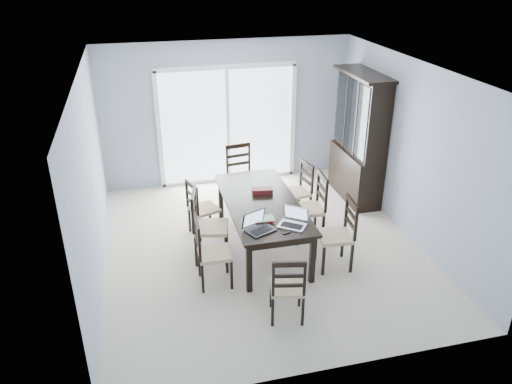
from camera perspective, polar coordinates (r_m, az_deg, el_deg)
The scene contains 24 objects.
floor at distance 7.42m, azimuth 0.63°, elevation -6.23°, with size 5.00×5.00×0.00m, color beige.
ceiling at distance 6.44m, azimuth 0.74°, elevation 13.80°, with size 5.00×5.00×0.00m, color white.
back_wall at distance 9.13m, azimuth -3.31°, elevation 8.95°, with size 4.50×0.02×2.60m, color #94A0B1.
wall_left at distance 6.67m, azimuth -18.38°, elevation 1.11°, with size 0.02×5.00×2.60m, color #94A0B1.
wall_right at distance 7.67m, azimuth 17.23°, elevation 4.49°, with size 0.02×5.00×2.60m, color #94A0B1.
balcony at distance 10.51m, azimuth -4.16°, elevation 3.42°, with size 4.50×2.00×0.10m, color gray.
railing at distance 11.23m, azimuth -5.17°, elevation 8.14°, with size 4.50×0.06×1.10m, color #99999E.
dining_table at distance 7.09m, azimuth 0.66°, elevation -1.62°, with size 1.00×2.20×0.75m.
china_hutch at distance 8.67m, azimuth 11.67°, elevation 5.95°, with size 0.50×1.38×2.20m.
sliding_door at distance 9.17m, azimuth -3.25°, elevation 7.64°, with size 2.52×0.05×2.18m.
chair_left_near at distance 6.38m, azimuth -5.65°, elevation -6.11°, with size 0.43×0.42×1.09m.
chair_left_mid at distance 6.88m, azimuth -6.06°, elevation -3.01°, with size 0.55×0.54×1.21m.
chair_left_far at distance 7.50m, azimuth -6.58°, elevation -1.25°, with size 0.50×0.50×1.04m.
chair_right_near at distance 6.80m, azimuth 9.83°, elevation -3.92°, with size 0.48×0.47×1.15m.
chair_right_mid at distance 7.42m, azimuth 6.65°, elevation -0.89°, with size 0.48×0.47×1.18m.
chair_right_far at distance 8.02m, azimuth 5.11°, elevation 0.89°, with size 0.49×0.48×1.09m.
chair_end_near at distance 5.77m, azimuth 3.67°, elevation -10.30°, with size 0.46×0.47×1.03m.
chair_end_far at distance 8.46m, azimuth -1.80°, elevation 2.75°, with size 0.50×0.51×1.18m.
laptop_dark at distance 6.29m, azimuth 0.54°, elevation -4.03°, with size 0.42×0.37×0.24m.
laptop_silver at distance 6.41m, azimuth 4.17°, elevation -3.49°, with size 0.42×0.40×0.24m.
book_stack at distance 6.54m, azimuth 1.00°, elevation -3.16°, with size 0.25×0.19×0.04m.
cell_phone at distance 6.29m, azimuth 3.50°, elevation -4.67°, with size 0.11×0.05×0.01m, color black.
game_box at distance 7.28m, azimuth 0.72°, elevation 0.15°, with size 0.30×0.15×0.07m, color #430F0D.
hot_tub at distance 10.10m, azimuth -6.25°, elevation 5.42°, with size 1.76×1.58×0.89m.
Camera 1 is at (-1.59, -6.09, 3.94)m, focal length 35.00 mm.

